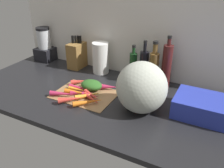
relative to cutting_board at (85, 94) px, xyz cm
name	(u,v)px	position (x,y,z in cm)	size (l,w,h in cm)	color
ground_plane	(98,96)	(6.51, 4.56, -1.90)	(170.00, 80.00, 3.00)	black
wall_back	(125,32)	(6.51, 43.06, 29.60)	(170.00, 3.00, 60.00)	silver
cutting_board	(85,94)	(0.00, 0.00, 0.00)	(37.24, 27.65, 0.80)	#997047
carrot_0	(81,93)	(-1.11, -2.09, 1.70)	(2.59, 2.59, 13.48)	#B2264C
carrot_1	(63,94)	(-10.07, -8.70, 1.98)	(3.16, 3.16, 15.74)	#B2264C
carrot_2	(71,99)	(-1.92, -11.91, 2.18)	(3.56, 3.56, 14.42)	red
carrot_3	(88,102)	(8.56, -9.69, 1.94)	(3.08, 3.08, 17.51)	orange
carrot_4	(77,89)	(-6.27, 0.64, 1.58)	(2.37, 2.37, 11.27)	orange
carrot_5	(109,87)	(10.63, 11.81, 2.11)	(3.42, 3.42, 11.20)	#B2264C
carrot_6	(77,92)	(-3.59, -3.31, 1.99)	(3.19, 3.19, 15.48)	orange
carrot_7	(92,96)	(6.58, -2.32, 1.89)	(2.97, 2.97, 13.87)	red
carrot_8	(92,99)	(8.26, -5.40, 1.75)	(2.69, 2.69, 14.47)	red
carrot_9	(91,95)	(5.56, -2.31, 1.77)	(2.74, 2.74, 10.69)	#B2264C
carrot_10	(88,95)	(4.38, -3.15, 1.90)	(3.00, 3.00, 15.86)	orange
carrot_11	(79,88)	(-5.81, 2.14, 1.98)	(3.16, 3.16, 13.36)	#B2264C
carrot_12	(80,81)	(-10.13, 10.06, 1.95)	(3.09, 3.09, 12.41)	red
carrot_greens_pile	(91,85)	(0.69, 6.72, 3.38)	(14.07, 10.82, 5.95)	#2D6023
winter_squash	(142,87)	(36.50, -0.40, 13.65)	(27.32, 26.26, 28.11)	#B2B7A8
knife_block	(78,55)	(-29.08, 35.45, 9.44)	(9.52, 16.61, 24.60)	olive
blender_appliance	(45,46)	(-61.31, 35.27, 11.31)	(14.06, 14.06, 27.22)	black
paper_towel_roll	(101,58)	(-8.12, 34.06, 10.85)	(11.69, 11.69, 22.49)	white
bottle_0	(133,65)	(17.10, 34.79, 9.55)	(5.12, 5.12, 24.31)	#19421E
bottle_1	(144,66)	(25.38, 33.29, 10.97)	(5.83, 5.83, 28.91)	black
bottle_2	(154,68)	(32.56, 31.76, 11.91)	(6.06, 6.06, 29.93)	brown
bottle_3	(167,66)	(40.25, 33.80, 14.05)	(6.21, 6.21, 33.83)	#471919
dish_rack	(203,107)	(67.29, 9.95, 4.73)	(28.99, 22.01, 10.26)	#2838AD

